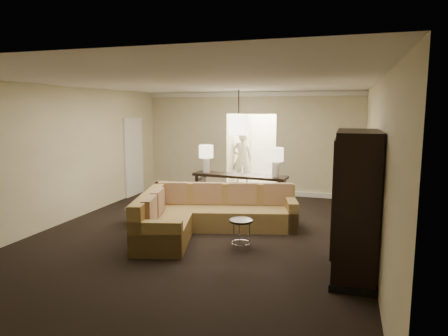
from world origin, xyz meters
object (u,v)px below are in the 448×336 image
(armoire, at_px, (355,207))
(coffee_table, at_px, (157,212))
(sectional_sofa, at_px, (205,215))
(console_table, at_px, (240,189))
(drink_table, at_px, (241,228))
(person, at_px, (242,156))

(armoire, bearing_deg, coffee_table, 157.68)
(sectional_sofa, relative_size, armoire, 1.47)
(console_table, bearing_deg, armoire, -45.48)
(coffee_table, relative_size, drink_table, 2.06)
(console_table, relative_size, armoire, 1.09)
(person, bearing_deg, console_table, 88.03)
(console_table, relative_size, drink_table, 4.49)
(coffee_table, height_order, armoire, armoire)
(drink_table, bearing_deg, person, 104.42)
(armoire, distance_m, drink_table, 1.98)
(armoire, bearing_deg, sectional_sofa, 155.39)
(coffee_table, relative_size, console_table, 0.46)
(console_table, bearing_deg, drink_table, -69.32)
(sectional_sofa, distance_m, drink_table, 1.11)
(console_table, height_order, person, person)
(coffee_table, bearing_deg, person, 80.03)
(armoire, bearing_deg, drink_table, 162.55)
(person, bearing_deg, sectional_sofa, 80.34)
(sectional_sofa, bearing_deg, coffee_table, 148.48)
(drink_table, distance_m, person, 5.45)
(sectional_sofa, distance_m, armoire, 3.01)
(drink_table, xyz_separation_m, person, (-1.35, 5.25, 0.58))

